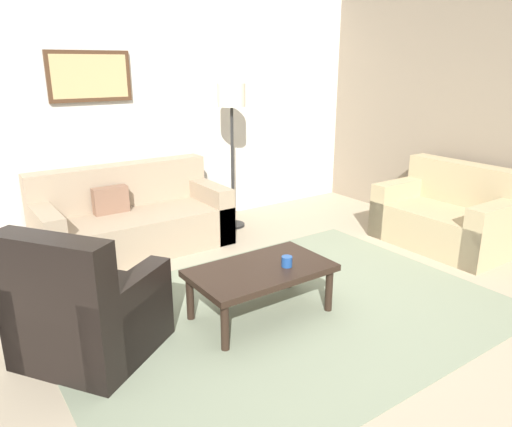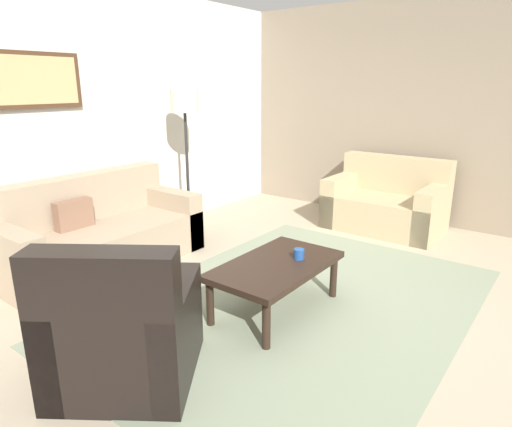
% 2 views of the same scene
% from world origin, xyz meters
% --- Properties ---
extents(ground_plane, '(8.00, 8.00, 0.00)m').
position_xyz_m(ground_plane, '(0.00, 0.00, 0.00)').
color(ground_plane, tan).
extents(rear_partition, '(6.00, 0.12, 2.80)m').
position_xyz_m(rear_partition, '(0.00, 2.60, 1.40)').
color(rear_partition, silver).
rests_on(rear_partition, ground_plane).
extents(stone_feature_panel, '(0.12, 5.20, 2.80)m').
position_xyz_m(stone_feature_panel, '(3.00, 0.00, 1.40)').
color(stone_feature_panel, gray).
rests_on(stone_feature_panel, ground_plane).
extents(area_rug, '(3.49, 2.50, 0.01)m').
position_xyz_m(area_rug, '(0.00, 0.00, 0.00)').
color(area_rug, gray).
rests_on(area_rug, ground_plane).
extents(couch_main, '(1.96, 0.92, 0.88)m').
position_xyz_m(couch_main, '(-0.48, 2.09, 0.30)').
color(couch_main, gray).
rests_on(couch_main, ground_plane).
extents(couch_loveseat, '(0.88, 1.36, 0.88)m').
position_xyz_m(couch_loveseat, '(2.45, 0.18, 0.30)').
color(couch_loveseat, tan).
rests_on(couch_loveseat, ground_plane).
extents(armchair_leather, '(1.11, 1.11, 0.95)m').
position_xyz_m(armchair_leather, '(-1.49, 0.29, 0.31)').
color(armchair_leather, black).
rests_on(armchair_leather, ground_plane).
extents(coffee_table, '(1.10, 0.64, 0.41)m').
position_xyz_m(coffee_table, '(-0.19, 0.08, 0.36)').
color(coffee_table, black).
rests_on(coffee_table, ground_plane).
extents(cup, '(0.09, 0.09, 0.08)m').
position_xyz_m(cup, '(-0.01, -0.02, 0.45)').
color(cup, '#1E478C').
rests_on(cup, coffee_table).
extents(lamp_standing, '(0.32, 0.32, 1.71)m').
position_xyz_m(lamp_standing, '(0.80, 2.05, 1.41)').
color(lamp_standing, black).
rests_on(lamp_standing, ground_plane).
extents(framed_artwork, '(0.86, 0.04, 0.52)m').
position_xyz_m(framed_artwork, '(-0.64, 2.51, 1.80)').
color(framed_artwork, '#472D1C').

